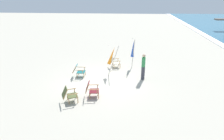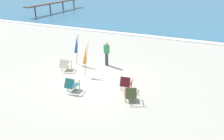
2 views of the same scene
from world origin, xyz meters
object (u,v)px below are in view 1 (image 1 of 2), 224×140
(beach_chair_mid_center, at_px, (91,89))
(beach_chair_back_right, at_px, (78,70))
(beach_chair_front_right, at_px, (69,94))
(beach_chair_front_left, at_px, (114,62))
(person_near_chairs, at_px, (143,67))
(umbrella_furled_orange, at_px, (112,56))
(umbrella_furled_blue, at_px, (133,49))

(beach_chair_mid_center, bearing_deg, beach_chair_back_right, -153.42)
(beach_chair_back_right, bearing_deg, beach_chair_front_right, 5.17)
(beach_chair_mid_center, height_order, beach_chair_front_left, beach_chair_mid_center)
(beach_chair_mid_center, xyz_separation_m, person_near_chairs, (-2.41, 2.78, 0.41))
(beach_chair_front_right, height_order, umbrella_furled_orange, umbrella_furled_orange)
(person_near_chairs, bearing_deg, umbrella_furled_blue, -162.72)
(beach_chair_front_left, xyz_separation_m, umbrella_furled_blue, (0.07, 1.31, 0.97))
(beach_chair_front_right, relative_size, person_near_chairs, 0.55)
(beach_chair_back_right, relative_size, umbrella_furled_orange, 0.39)
(umbrella_furled_orange, bearing_deg, person_near_chairs, 76.48)
(beach_chair_front_left, height_order, beach_chair_front_right, beach_chair_front_right)
(beach_chair_back_right, bearing_deg, beach_chair_front_left, 131.33)
(beach_chair_back_right, distance_m, umbrella_furled_blue, 4.01)
(beach_chair_front_right, xyz_separation_m, umbrella_furled_blue, (-4.95, 3.16, 0.96))
(beach_chair_back_right, xyz_separation_m, beach_chair_front_right, (3.15, 0.28, 0.00))
(beach_chair_mid_center, distance_m, beach_chair_back_right, 2.84)
(umbrella_furled_blue, bearing_deg, beach_chair_front_left, -93.28)
(beach_chair_front_right, bearing_deg, beach_chair_front_left, 159.75)
(beach_chair_front_right, bearing_deg, umbrella_furled_blue, 147.45)
(beach_chair_mid_center, relative_size, beach_chair_front_right, 0.90)
(beach_chair_back_right, bearing_deg, person_near_chairs, 88.21)
(beach_chair_back_right, xyz_separation_m, umbrella_furled_orange, (-0.34, 2.10, 0.90))
(beach_chair_front_right, distance_m, person_near_chairs, 4.84)
(beach_chair_front_left, bearing_deg, beach_chair_mid_center, -11.10)
(beach_chair_back_right, bearing_deg, umbrella_furled_orange, 99.24)
(beach_chair_back_right, height_order, beach_chair_front_right, beach_chair_front_right)
(person_near_chairs, bearing_deg, beach_chair_front_right, -51.25)
(beach_chair_mid_center, bearing_deg, umbrella_furled_orange, 163.96)
(beach_chair_mid_center, xyz_separation_m, beach_chair_front_left, (-4.42, 0.87, -0.01))
(umbrella_furled_blue, distance_m, person_near_chairs, 2.10)
(person_near_chairs, bearing_deg, beach_chair_mid_center, -48.98)
(umbrella_furled_orange, height_order, umbrella_furled_blue, umbrella_furled_blue)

